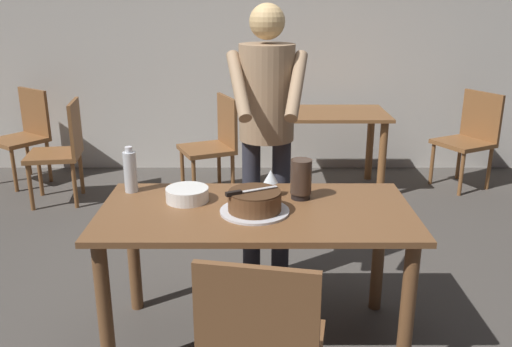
{
  "coord_description": "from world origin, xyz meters",
  "views": [
    {
      "loc": [
        -0.0,
        -2.51,
        1.76
      ],
      "look_at": [
        -0.01,
        0.11,
        0.9
      ],
      "focal_mm": 38.23,
      "sensor_mm": 36.0,
      "label": 1
    }
  ],
  "objects_px": {
    "hurricane_lamp": "(302,179)",
    "background_table": "(333,129)",
    "water_bottle": "(132,171)",
    "plate_stack": "(189,194)",
    "background_chair_1": "(26,132)",
    "background_chair_3": "(63,148)",
    "cake_knife": "(242,192)",
    "cake_on_platter": "(256,202)",
    "wine_glass_near": "(272,177)",
    "background_chair_0": "(215,142)",
    "main_dining_table": "(257,231)",
    "person_cutting_cake": "(268,119)",
    "background_chair_2": "(471,136)"
  },
  "relations": [
    {
      "from": "cake_knife",
      "to": "water_bottle",
      "type": "distance_m",
      "value": 0.68
    },
    {
      "from": "plate_stack",
      "to": "person_cutting_cake",
      "type": "relative_size",
      "value": 0.13
    },
    {
      "from": "hurricane_lamp",
      "to": "wine_glass_near",
      "type": "bearing_deg",
      "value": 166.98
    },
    {
      "from": "cake_on_platter",
      "to": "background_chair_2",
      "type": "xyz_separation_m",
      "value": [
        2.03,
        2.53,
        -0.31
      ]
    },
    {
      "from": "hurricane_lamp",
      "to": "background_table",
      "type": "distance_m",
      "value": 2.33
    },
    {
      "from": "cake_on_platter",
      "to": "water_bottle",
      "type": "height_order",
      "value": "water_bottle"
    },
    {
      "from": "plate_stack",
      "to": "background_chair_3",
      "type": "xyz_separation_m",
      "value": [
        -1.34,
        1.95,
        -0.29
      ]
    },
    {
      "from": "background_chair_3",
      "to": "cake_knife",
      "type": "bearing_deg",
      "value": -52.92
    },
    {
      "from": "water_bottle",
      "to": "cake_knife",
      "type": "bearing_deg",
      "value": -28.74
    },
    {
      "from": "background_chair_1",
      "to": "background_chair_3",
      "type": "height_order",
      "value": "same"
    },
    {
      "from": "hurricane_lamp",
      "to": "main_dining_table",
      "type": "bearing_deg",
      "value": -147.16
    },
    {
      "from": "water_bottle",
      "to": "background_chair_0",
      "type": "distance_m",
      "value": 2.07
    },
    {
      "from": "water_bottle",
      "to": "cake_on_platter",
      "type": "bearing_deg",
      "value": -24.13
    },
    {
      "from": "plate_stack",
      "to": "background_table",
      "type": "bearing_deg",
      "value": 65.4
    },
    {
      "from": "cake_on_platter",
      "to": "background_chair_2",
      "type": "height_order",
      "value": "background_chair_2"
    },
    {
      "from": "water_bottle",
      "to": "hurricane_lamp",
      "type": "distance_m",
      "value": 0.91
    },
    {
      "from": "background_chair_0",
      "to": "cake_knife",
      "type": "bearing_deg",
      "value": -82.53
    },
    {
      "from": "plate_stack",
      "to": "background_chair_1",
      "type": "height_order",
      "value": "background_chair_1"
    },
    {
      "from": "main_dining_table",
      "to": "background_chair_1",
      "type": "xyz_separation_m",
      "value": [
        -2.24,
        2.63,
        -0.14
      ]
    },
    {
      "from": "cake_on_platter",
      "to": "background_table",
      "type": "height_order",
      "value": "cake_on_platter"
    },
    {
      "from": "main_dining_table",
      "to": "wine_glass_near",
      "type": "distance_m",
      "value": 0.3
    },
    {
      "from": "water_bottle",
      "to": "background_chair_1",
      "type": "bearing_deg",
      "value": 123.5
    },
    {
      "from": "plate_stack",
      "to": "background_table",
      "type": "distance_m",
      "value": 2.54
    },
    {
      "from": "background_chair_0",
      "to": "main_dining_table",
      "type": "bearing_deg",
      "value": -80.54
    },
    {
      "from": "background_chair_1",
      "to": "background_chair_2",
      "type": "relative_size",
      "value": 1.0
    },
    {
      "from": "plate_stack",
      "to": "background_chair_3",
      "type": "height_order",
      "value": "background_chair_3"
    },
    {
      "from": "wine_glass_near",
      "to": "background_chair_2",
      "type": "height_order",
      "value": "background_chair_2"
    },
    {
      "from": "hurricane_lamp",
      "to": "background_chair_0",
      "type": "xyz_separation_m",
      "value": [
        -0.61,
        2.12,
        -0.37
      ]
    },
    {
      "from": "cake_on_platter",
      "to": "background_chair_0",
      "type": "distance_m",
      "value": 2.37
    },
    {
      "from": "cake_knife",
      "to": "background_chair_1",
      "type": "distance_m",
      "value": 3.49
    },
    {
      "from": "main_dining_table",
      "to": "cake_knife",
      "type": "height_order",
      "value": "cake_knife"
    },
    {
      "from": "background_chair_2",
      "to": "background_chair_3",
      "type": "xyz_separation_m",
      "value": [
        -3.71,
        -0.42,
        0.0
      ]
    },
    {
      "from": "cake_knife",
      "to": "background_chair_3",
      "type": "distance_m",
      "value": 2.71
    },
    {
      "from": "background_table",
      "to": "background_chair_1",
      "type": "xyz_separation_m",
      "value": [
        -2.95,
        0.21,
        -0.09
      ]
    },
    {
      "from": "main_dining_table",
      "to": "background_chair_3",
      "type": "height_order",
      "value": "background_chair_3"
    },
    {
      "from": "background_chair_1",
      "to": "background_chair_2",
      "type": "bearing_deg",
      "value": -1.87
    },
    {
      "from": "main_dining_table",
      "to": "cake_on_platter",
      "type": "distance_m",
      "value": 0.18
    },
    {
      "from": "main_dining_table",
      "to": "background_chair_3",
      "type": "distance_m",
      "value": 2.67
    },
    {
      "from": "cake_on_platter",
      "to": "background_chair_1",
      "type": "relative_size",
      "value": 0.38
    },
    {
      "from": "background_chair_0",
      "to": "background_chair_2",
      "type": "xyz_separation_m",
      "value": [
        2.4,
        0.22,
        0.0
      ]
    },
    {
      "from": "cake_knife",
      "to": "background_chair_2",
      "type": "distance_m",
      "value": 3.33
    },
    {
      "from": "background_chair_2",
      "to": "main_dining_table",
      "type": "bearing_deg",
      "value": -129.04
    },
    {
      "from": "water_bottle",
      "to": "background_chair_1",
      "type": "height_order",
      "value": "water_bottle"
    },
    {
      "from": "water_bottle",
      "to": "person_cutting_cake",
      "type": "distance_m",
      "value": 0.84
    },
    {
      "from": "plate_stack",
      "to": "wine_glass_near",
      "type": "height_order",
      "value": "wine_glass_near"
    },
    {
      "from": "background_chair_2",
      "to": "plate_stack",
      "type": "bearing_deg",
      "value": -134.95
    },
    {
      "from": "main_dining_table",
      "to": "background_chair_0",
      "type": "relative_size",
      "value": 1.73
    },
    {
      "from": "water_bottle",
      "to": "person_cutting_cake",
      "type": "relative_size",
      "value": 0.15
    },
    {
      "from": "plate_stack",
      "to": "background_chair_3",
      "type": "bearing_deg",
      "value": 124.37
    },
    {
      "from": "cake_knife",
      "to": "background_chair_3",
      "type": "relative_size",
      "value": 0.28
    }
  ]
}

